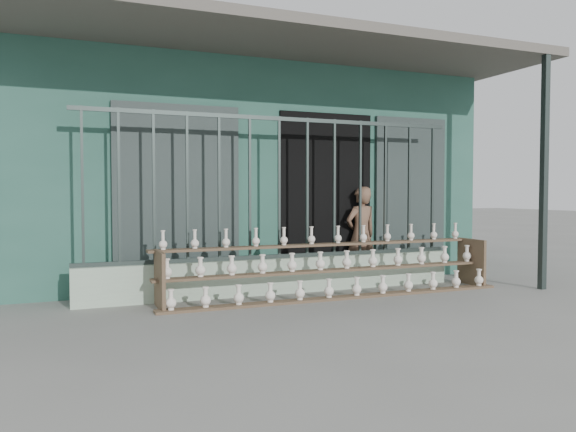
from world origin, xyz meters
name	(u,v)px	position (x,y,z in m)	size (l,w,h in m)	color
ground	(323,313)	(0.00, 0.00, 0.00)	(60.00, 60.00, 0.00)	slate
workshop_building	(219,173)	(0.00, 4.23, 1.62)	(7.40, 6.60, 3.21)	#2A594A
parapet_wall	(279,276)	(0.00, 1.30, 0.23)	(5.00, 0.20, 0.45)	#ACC8AB
security_fence	(279,188)	(0.00, 1.30, 1.35)	(5.00, 0.04, 1.80)	#283330
shelf_rack	(334,267)	(0.57, 0.89, 0.36)	(4.50, 0.68, 0.85)	brown
elderly_woman	(361,235)	(1.39, 1.64, 0.68)	(0.50, 0.33, 1.37)	brown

